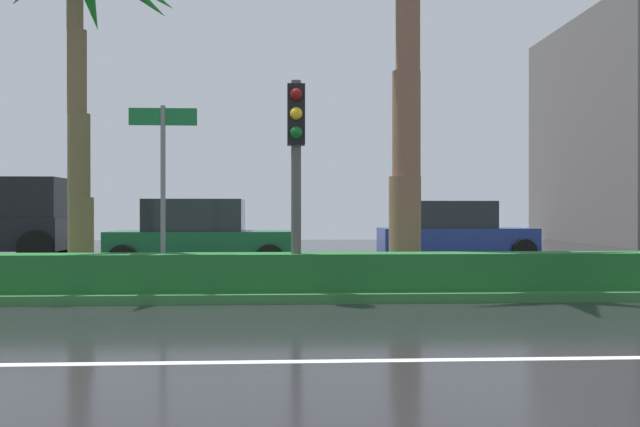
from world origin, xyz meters
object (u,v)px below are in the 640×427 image
Objects in this scene: car_in_traffic_second at (199,237)px; street_name_sign at (163,171)px; traffic_signal_median_right at (296,146)px; car_in_traffic_third at (454,233)px.

street_name_sign is at bearing -89.32° from car_in_traffic_second.
street_name_sign is 5.44m from car_in_traffic_second.
traffic_signal_median_right is 1.12× the size of street_name_sign.
traffic_signal_median_right reaches higher than car_in_traffic_second.
car_in_traffic_third is (6.86, 2.68, 0.00)m from car_in_traffic_second.
traffic_signal_median_right is at bearing -8.49° from street_name_sign.
traffic_signal_median_right is at bearing -119.22° from car_in_traffic_third.
car_in_traffic_third is at bearing 21.33° from car_in_traffic_second.
street_name_sign is at bearing 171.51° from traffic_signal_median_right.
street_name_sign is 0.70× the size of car_in_traffic_second.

